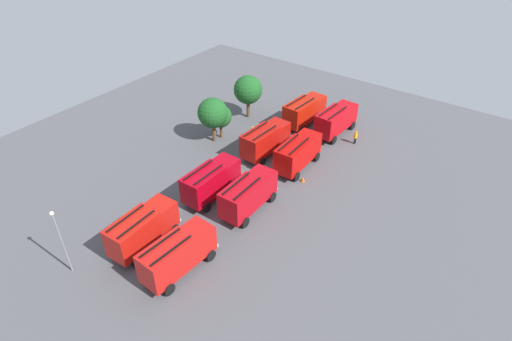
# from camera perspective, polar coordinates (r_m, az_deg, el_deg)

# --- Properties ---
(ground_plane) EXTENTS (65.84, 65.84, 0.00)m
(ground_plane) POSITION_cam_1_polar(r_m,az_deg,el_deg) (48.64, 0.00, -1.34)
(ground_plane) COLOR #4C4C51
(fire_truck_0) EXTENTS (7.32, 3.07, 3.88)m
(fire_truck_0) POSITION_cam_1_polar(r_m,az_deg,el_deg) (37.82, -10.43, -10.82)
(fire_truck_0) COLOR red
(fire_truck_0) RESTS_ON ground
(fire_truck_1) EXTENTS (7.24, 2.84, 3.88)m
(fire_truck_1) POSITION_cam_1_polar(r_m,az_deg,el_deg) (43.29, -1.03, -3.11)
(fire_truck_1) COLOR #AF0913
(fire_truck_1) RESTS_ON ground
(fire_truck_2) EXTENTS (7.27, 2.92, 3.88)m
(fire_truck_2) POSITION_cam_1_polar(r_m,az_deg,el_deg) (49.77, 5.60, 2.43)
(fire_truck_2) COLOR #BB0907
(fire_truck_2) RESTS_ON ground
(fire_truck_3) EXTENTS (7.33, 3.10, 3.88)m
(fire_truck_3) POSITION_cam_1_polar(r_m,az_deg,el_deg) (57.28, 10.61, 6.70)
(fire_truck_3) COLOR #BB0910
(fire_truck_3) RESTS_ON ground
(fire_truck_4) EXTENTS (7.30, 3.00, 3.88)m
(fire_truck_4) POSITION_cam_1_polar(r_m,az_deg,el_deg) (40.79, -14.90, -7.44)
(fire_truck_4) COLOR #B8160E
(fire_truck_4) RESTS_ON ground
(fire_truck_5) EXTENTS (7.21, 2.77, 3.88)m
(fire_truck_5) POSITION_cam_1_polar(r_m,az_deg,el_deg) (45.33, -6.01, -1.30)
(fire_truck_5) COLOR #A80413
(fire_truck_5) RESTS_ON ground
(fire_truck_6) EXTENTS (7.31, 3.04, 3.88)m
(fire_truck_6) POSITION_cam_1_polar(r_m,az_deg,el_deg) (52.00, 1.27, 4.18)
(fire_truck_6) COLOR #AB0F0A
(fire_truck_6) RESTS_ON ground
(fire_truck_7) EXTENTS (7.35, 3.16, 3.88)m
(fire_truck_7) POSITION_cam_1_polar(r_m,az_deg,el_deg) (58.97, 6.48, 7.97)
(fire_truck_7) COLOR #B41608
(fire_truck_7) RESTS_ON ground
(firefighter_0) EXTENTS (0.46, 0.47, 1.73)m
(firefighter_0) POSITION_cam_1_polar(r_m,az_deg,el_deg) (55.87, -0.44, 5.17)
(firefighter_0) COLOR black
(firefighter_0) RESTS_ON ground
(firefighter_1) EXTENTS (0.47, 0.35, 1.80)m
(firefighter_1) POSITION_cam_1_polar(r_m,az_deg,el_deg) (56.18, 13.14, 4.41)
(firefighter_1) COLOR black
(firefighter_1) RESTS_ON ground
(tree_0) EXTENTS (3.84, 3.84, 5.96)m
(tree_0) POSITION_cam_1_polar(r_m,az_deg,el_deg) (54.19, -5.79, 7.62)
(tree_0) COLOR brown
(tree_0) RESTS_ON ground
(tree_1) EXTENTS (2.95, 2.95, 4.58)m
(tree_1) POSITION_cam_1_polar(r_m,az_deg,el_deg) (55.31, -4.78, 7.21)
(tree_1) COLOR brown
(tree_1) RESTS_ON ground
(tree_2) EXTENTS (3.96, 3.96, 6.14)m
(tree_2) POSITION_cam_1_polar(r_m,az_deg,el_deg) (59.76, -1.07, 10.70)
(tree_2) COLOR brown
(tree_2) RESTS_ON ground
(traffic_cone_0) EXTENTS (0.46, 0.46, 0.66)m
(traffic_cone_0) POSITION_cam_1_polar(r_m,az_deg,el_deg) (43.01, -7.36, -6.95)
(traffic_cone_0) COLOR #F2600C
(traffic_cone_0) RESTS_ON ground
(traffic_cone_1) EXTENTS (0.44, 0.44, 0.62)m
(traffic_cone_1) POSITION_cam_1_polar(r_m,az_deg,el_deg) (48.62, 6.27, -1.15)
(traffic_cone_1) COLOR #F2600C
(traffic_cone_1) RESTS_ON ground
(lamppost) EXTENTS (0.36, 0.36, 6.85)m
(lamppost) POSITION_cam_1_polar(r_m,az_deg,el_deg) (39.42, -24.63, -8.16)
(lamppost) COLOR slate
(lamppost) RESTS_ON ground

